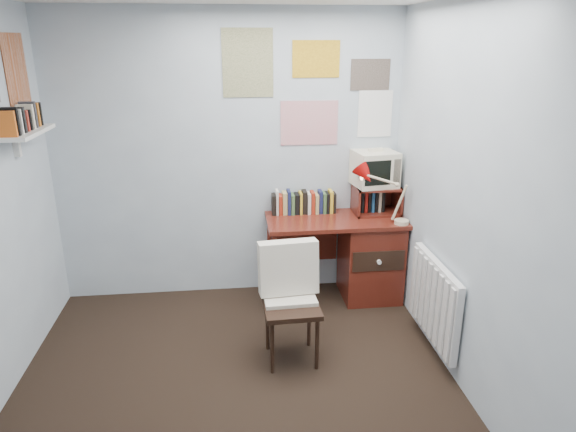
# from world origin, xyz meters

# --- Properties ---
(ground) EXTENTS (3.50, 3.50, 0.00)m
(ground) POSITION_xyz_m (0.00, 0.00, 0.00)
(ground) COLOR black
(ground) RESTS_ON ground
(back_wall) EXTENTS (3.00, 0.02, 2.50)m
(back_wall) POSITION_xyz_m (0.00, 1.75, 1.25)
(back_wall) COLOR silver
(back_wall) RESTS_ON ground
(right_wall) EXTENTS (0.02, 3.50, 2.50)m
(right_wall) POSITION_xyz_m (1.50, 0.00, 1.25)
(right_wall) COLOR silver
(right_wall) RESTS_ON ground
(desk) EXTENTS (1.20, 0.55, 0.76)m
(desk) POSITION_xyz_m (1.17, 1.48, 0.41)
(desk) COLOR maroon
(desk) RESTS_ON ground
(desk_chair) EXTENTS (0.44, 0.43, 0.84)m
(desk_chair) POSITION_xyz_m (0.40, 0.56, 0.42)
(desk_chair) COLOR black
(desk_chair) RESTS_ON ground
(desk_lamp) EXTENTS (0.36, 0.32, 0.45)m
(desk_lamp) POSITION_xyz_m (1.43, 1.28, 0.98)
(desk_lamp) COLOR #BB0E0C
(desk_lamp) RESTS_ON desk
(tv_riser) EXTENTS (0.40, 0.30, 0.25)m
(tv_riser) POSITION_xyz_m (1.29, 1.59, 0.89)
(tv_riser) COLOR maroon
(tv_riser) RESTS_ON desk
(crt_tv) EXTENTS (0.40, 0.37, 0.33)m
(crt_tv) POSITION_xyz_m (1.26, 1.61, 1.18)
(crt_tv) COLOR beige
(crt_tv) RESTS_ON tv_riser
(book_row) EXTENTS (0.60, 0.14, 0.22)m
(book_row) POSITION_xyz_m (0.66, 1.66, 0.87)
(book_row) COLOR maroon
(book_row) RESTS_ON desk
(radiator) EXTENTS (0.09, 0.80, 0.60)m
(radiator) POSITION_xyz_m (1.46, 0.55, 0.42)
(radiator) COLOR white
(radiator) RESTS_ON right_wall
(wall_shelf) EXTENTS (0.20, 0.62, 0.24)m
(wall_shelf) POSITION_xyz_m (-1.40, 1.10, 1.62)
(wall_shelf) COLOR white
(wall_shelf) RESTS_ON left_wall
(posters_back) EXTENTS (1.20, 0.01, 0.90)m
(posters_back) POSITION_xyz_m (0.70, 1.74, 1.85)
(posters_back) COLOR white
(posters_back) RESTS_ON back_wall
(posters_left) EXTENTS (0.01, 0.70, 0.60)m
(posters_left) POSITION_xyz_m (-1.49, 1.10, 2.00)
(posters_left) COLOR white
(posters_left) RESTS_ON left_wall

